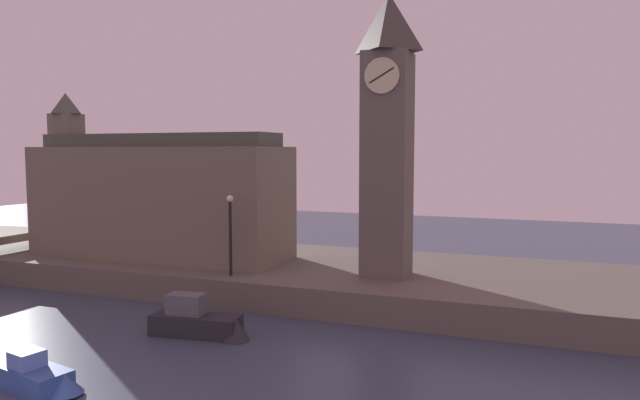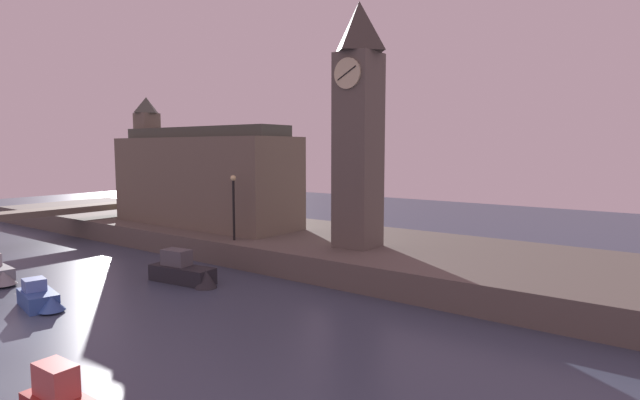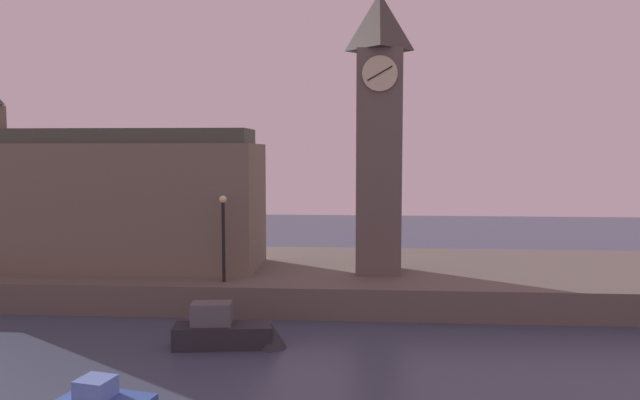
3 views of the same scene
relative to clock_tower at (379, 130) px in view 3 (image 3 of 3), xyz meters
The scene contains 5 objects.
far_embankment 10.19m from the clock_tower, 162.79° to the left, with size 70.00×12.00×1.50m, color #5B544C.
clock_tower is the anchor object (origin of this frame).
parliament_hall 15.24m from the clock_tower, behind, with size 16.10×5.24×10.24m.
streetlamp 9.44m from the clock_tower, 158.07° to the right, with size 0.36×0.36×4.21m.
boat_barge_dark 13.11m from the clock_tower, 126.95° to the right, with size 4.65×1.81×1.78m.
Camera 3 is at (4.93, -12.94, 7.82)m, focal length 33.48 mm.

